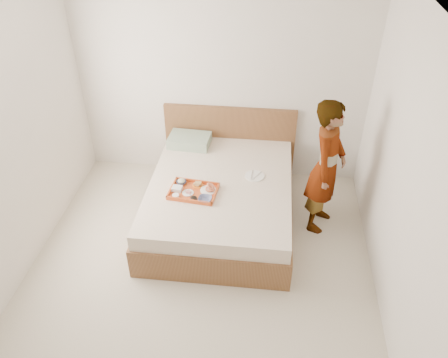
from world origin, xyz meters
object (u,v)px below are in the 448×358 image
Objects in this scene: dinner_plate at (255,176)px; tray at (193,191)px; bed at (221,201)px; person at (326,167)px.

tray is at bearing -149.32° from dinner_plate.
person is (1.12, 0.07, 0.51)m from bed.
tray is at bearing 120.77° from person.
bed is 4.02× the size of tray.
tray reaches higher than dinner_plate.
dinner_plate is at bearing 36.75° from tray.
bed is 1.29× the size of person.
bed is 9.23× the size of dinner_plate.
tray is 0.32× the size of person.
bed is 0.45m from tray.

